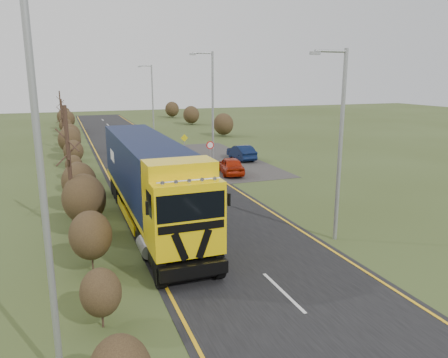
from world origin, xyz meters
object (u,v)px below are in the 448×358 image
car_blue_sedan (241,153)px  speed_sign (210,150)px  car_red_hatchback (231,166)px  streetlight_near (339,139)px  lorry (149,176)px

car_blue_sedan → speed_sign: speed_sign is taller
car_red_hatchback → streetlight_near: (-0.55, -14.23, 3.95)m
car_red_hatchback → streetlight_near: bearing=96.7°
lorry → car_blue_sedan: size_ratio=3.91×
car_blue_sedan → streetlight_near: size_ratio=0.47×
streetlight_near → speed_sign: (-0.32, 16.46, -3.03)m
car_red_hatchback → streetlight_near: size_ratio=0.46×
car_red_hatchback → speed_sign: bearing=-59.8°
streetlight_near → speed_sign: bearing=91.1°
speed_sign → car_red_hatchback: bearing=-68.7°
speed_sign → car_blue_sedan: bearing=36.4°
car_red_hatchback → speed_sign: 2.56m
car_red_hatchback → car_blue_sedan: size_ratio=0.98×
car_red_hatchback → car_blue_sedan: bearing=-111.8°
lorry → streetlight_near: (7.32, -5.19, 2.17)m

